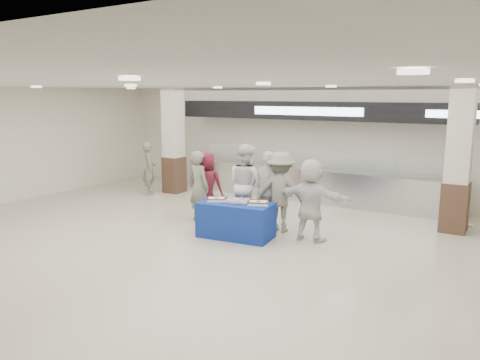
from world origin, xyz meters
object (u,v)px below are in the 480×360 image
Objects in this scene: civilian_maroon at (207,185)px; chef_tall at (246,185)px; sheet_cake_left at (216,199)px; cupcake_tray at (238,201)px; soldier_bg at (149,168)px; soldier_b at (281,192)px; soldier_a at (199,186)px; civilian_white at (311,200)px; display_table at (236,220)px; chef_short at (268,190)px; sheet_cake_right at (258,202)px.

chef_tall is at bearing 163.88° from civilian_maroon.
sheet_cake_left reaches higher than cupcake_tray.
sheet_cake_left is 4.74m from soldier_bg.
soldier_b reaches higher than sheet_cake_left.
soldier_a is (-0.02, -0.29, 0.03)m from civilian_maroon.
cupcake_tray is 0.28× the size of civilian_white.
civilian_maroon is (-1.44, 0.93, 0.44)m from display_table.
soldier_a reaches higher than display_table.
chef_short is (1.69, 0.02, 0.06)m from civilian_maroon.
soldier_a is at bearing 33.71° from chef_tall.
soldier_b is 5.34m from soldier_bg.
display_table is 0.82× the size of chef_tall.
chef_tall is 1.08× the size of chef_short.
soldier_bg reaches higher than display_table.
soldier_a is at bearing -5.62° from soldier_b.
civilian_white is at bearing 20.74° from sheet_cake_left.
chef_tall is (1.12, 0.01, 0.13)m from civilian_maroon.
soldier_bg is at bearing -39.68° from civilian_maroon.
civilian_maroon is at bearing 19.63° from chef_tall.
soldier_a is (-1.94, 0.53, 0.05)m from sheet_cake_right.
soldier_bg is at bearing -13.73° from civilian_white.
chef_tall is at bearing -8.05° from civilian_white.
chef_short is at bearing -159.12° from chef_tall.
display_table is at bearing 89.97° from chef_short.
display_table is 0.87× the size of soldier_b.
civilian_maroon reaches higher than cupcake_tray.
soldier_b is (2.03, -0.02, 0.07)m from civilian_maroon.
chef_tall reaches higher than sheet_cake_right.
display_table is 0.88× the size of chef_short.
soldier_a is (-1.47, 0.59, 0.06)m from cupcake_tray.
chef_tall reaches higher than soldier_bg.
civilian_maroon is 1.13m from chef_tall.
soldier_bg is (-4.83, 1.33, -0.08)m from chef_short.
civilian_white reaches higher than soldier_bg.
chef_tall is at bearing 82.26° from sheet_cake_left.
civilian_white is (0.95, 0.53, 0.07)m from sheet_cake_right.
sheet_cake_left is 2.01m from civilian_white.
civilian_white is 1.08× the size of soldier_bg.
soldier_b is at bearing -162.42° from chef_tall.
civilian_maroon is at bearing 139.76° from display_table.
chef_tall is at bearing 16.50° from chef_short.
cupcake_tray is at bearing 170.57° from soldier_a.
civilian_white reaches higher than civilian_maroon.
soldier_a is 1.19m from chef_tall.
civilian_maroon is 0.29m from soldier_a.
chef_tall is 0.57m from chef_short.
soldier_bg is (-4.59, 2.23, 0.01)m from cupcake_tray.
sheet_cake_right reaches higher than display_table.
sheet_cake_right is at bearing 177.27° from soldier_a.
soldier_b is at bearing 49.56° from display_table.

